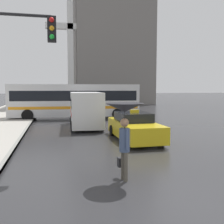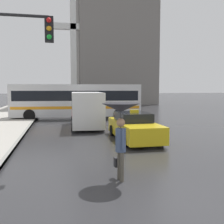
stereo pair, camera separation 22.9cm
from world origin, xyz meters
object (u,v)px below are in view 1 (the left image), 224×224
(ambulance_van, at_px, (86,108))
(city_bus, at_px, (75,100))
(pedestrian_with_umbrella, at_px, (124,118))
(taxi, at_px, (134,127))
(monument_cross, at_px, (70,44))
(traffic_light, at_px, (5,58))

(ambulance_van, relative_size, city_bus, 0.48)
(city_bus, distance_m, pedestrian_with_umbrella, 16.35)
(taxi, xyz_separation_m, city_bus, (-2.23, 10.55, 1.03))
(pedestrian_with_umbrella, height_order, monument_cross, monument_cross)
(city_bus, height_order, pedestrian_with_umbrella, city_bus)
(city_bus, height_order, monument_cross, monument_cross)
(pedestrian_with_umbrella, distance_m, traffic_light, 4.20)
(taxi, height_order, pedestrian_with_umbrella, pedestrian_with_umbrella)
(ambulance_van, xyz_separation_m, city_bus, (-0.30, 5.42, 0.35))
(taxi, height_order, ambulance_van, ambulance_van)
(taxi, height_order, city_bus, city_bus)
(traffic_light, bearing_deg, ambulance_van, 68.72)
(taxi, xyz_separation_m, pedestrian_with_umbrella, (-2.12, -5.80, 1.18))
(ambulance_van, bearing_deg, taxi, 113.51)
(taxi, bearing_deg, traffic_light, 36.85)
(taxi, distance_m, ambulance_van, 5.52)
(ambulance_van, relative_size, pedestrian_with_umbrella, 2.41)
(taxi, distance_m, pedestrian_with_umbrella, 6.28)
(taxi, bearing_deg, monument_cross, -87.45)
(ambulance_van, bearing_deg, traffic_light, 71.63)
(ambulance_van, distance_m, city_bus, 5.44)
(traffic_light, xyz_separation_m, monument_cross, (4.23, 33.76, 6.14))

